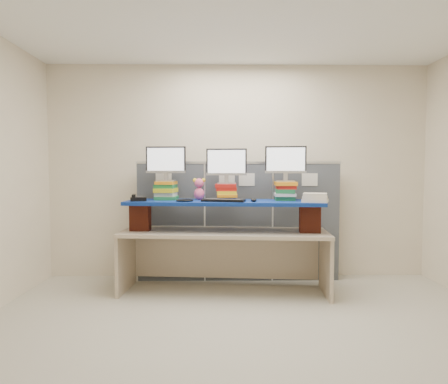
{
  "coord_description": "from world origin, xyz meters",
  "views": [
    {
      "loc": [
        -0.25,
        -2.98,
        1.41
      ],
      "look_at": [
        -0.19,
        1.3,
        1.17
      ],
      "focal_mm": 30.0,
      "sensor_mm": 36.0,
      "label": 1
    }
  ],
  "objects_px": {
    "monitor_left": "(166,162)",
    "keyboard": "(223,200)",
    "desk_phone": "(138,199)",
    "blue_board": "(224,202)",
    "desk": "(224,243)",
    "monitor_center": "(227,164)",
    "monitor_right": "(286,162)"
  },
  "relations": [
    {
      "from": "desk",
      "to": "monitor_center",
      "type": "bearing_deg",
      "value": 79.61
    },
    {
      "from": "blue_board",
      "to": "monitor_right",
      "type": "distance_m",
      "value": 0.86
    },
    {
      "from": "monitor_right",
      "to": "keyboard",
      "type": "distance_m",
      "value": 0.87
    },
    {
      "from": "monitor_left",
      "to": "monitor_center",
      "type": "bearing_deg",
      "value": -0.0
    },
    {
      "from": "desk",
      "to": "monitor_left",
      "type": "relative_size",
      "value": 5.07
    },
    {
      "from": "blue_board",
      "to": "desk",
      "type": "bearing_deg",
      "value": 4.84
    },
    {
      "from": "blue_board",
      "to": "keyboard",
      "type": "xyz_separation_m",
      "value": [
        -0.01,
        -0.14,
        0.03
      ]
    },
    {
      "from": "blue_board",
      "to": "desk_phone",
      "type": "height_order",
      "value": "desk_phone"
    },
    {
      "from": "monitor_center",
      "to": "desk_phone",
      "type": "xyz_separation_m",
      "value": [
        -1.01,
        -0.15,
        -0.4
      ]
    },
    {
      "from": "desk",
      "to": "monitor_right",
      "type": "relative_size",
      "value": 5.07
    },
    {
      "from": "desk",
      "to": "monitor_left",
      "type": "height_order",
      "value": "monitor_left"
    },
    {
      "from": "desk",
      "to": "monitor_center",
      "type": "relative_size",
      "value": 5.07
    },
    {
      "from": "blue_board",
      "to": "keyboard",
      "type": "distance_m",
      "value": 0.14
    },
    {
      "from": "desk_phone",
      "to": "desk",
      "type": "bearing_deg",
      "value": -8.66
    },
    {
      "from": "monitor_left",
      "to": "monitor_center",
      "type": "distance_m",
      "value": 0.72
    },
    {
      "from": "blue_board",
      "to": "monitor_right",
      "type": "bearing_deg",
      "value": 9.49
    },
    {
      "from": "desk",
      "to": "blue_board",
      "type": "height_order",
      "value": "blue_board"
    },
    {
      "from": "blue_board",
      "to": "monitor_right",
      "type": "xyz_separation_m",
      "value": [
        0.72,
        0.06,
        0.47
      ]
    },
    {
      "from": "monitor_right",
      "to": "monitor_left",
      "type": "bearing_deg",
      "value": 180.0
    },
    {
      "from": "monitor_center",
      "to": "keyboard",
      "type": "distance_m",
      "value": 0.48
    },
    {
      "from": "monitor_center",
      "to": "desk",
      "type": "bearing_deg",
      "value": -100.39
    },
    {
      "from": "monitor_left",
      "to": "desk_phone",
      "type": "relative_size",
      "value": 2.35
    },
    {
      "from": "monitor_center",
      "to": "monitor_right",
      "type": "xyz_separation_m",
      "value": [
        0.68,
        -0.06,
        0.03
      ]
    },
    {
      "from": "blue_board",
      "to": "monitor_right",
      "type": "relative_size",
      "value": 4.68
    },
    {
      "from": "keyboard",
      "to": "monitor_center",
      "type": "bearing_deg",
      "value": 94.59
    },
    {
      "from": "monitor_left",
      "to": "keyboard",
      "type": "relative_size",
      "value": 0.95
    },
    {
      "from": "blue_board",
      "to": "desk_phone",
      "type": "bearing_deg",
      "value": -173.3
    },
    {
      "from": "keyboard",
      "to": "blue_board",
      "type": "bearing_deg",
      "value": 99.94
    },
    {
      "from": "keyboard",
      "to": "desk_phone",
      "type": "height_order",
      "value": "desk_phone"
    },
    {
      "from": "monitor_right",
      "to": "desk_phone",
      "type": "relative_size",
      "value": 2.35
    },
    {
      "from": "desk",
      "to": "keyboard",
      "type": "bearing_deg",
      "value": -88.96
    },
    {
      "from": "monitor_left",
      "to": "desk_phone",
      "type": "height_order",
      "value": "monitor_left"
    }
  ]
}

